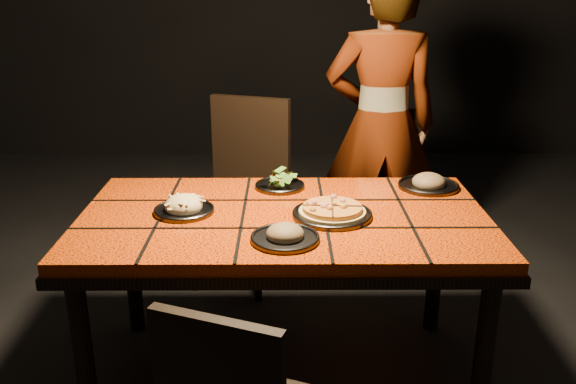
{
  "coord_description": "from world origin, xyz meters",
  "views": [
    {
      "loc": [
        0.0,
        -2.23,
        1.63
      ],
      "look_at": [
        0.02,
        0.06,
        0.82
      ],
      "focal_mm": 38.0,
      "sensor_mm": 36.0,
      "label": 1
    }
  ],
  "objects_px": {
    "chair_far_left": "(244,178)",
    "plate_pasta": "(184,208)",
    "diner": "(381,125)",
    "plate_pizza": "(332,212)",
    "chair_far_right": "(397,181)",
    "dining_table": "(284,232)"
  },
  "relations": [
    {
      "from": "diner",
      "to": "plate_pizza",
      "type": "relative_size",
      "value": 5.48
    },
    {
      "from": "chair_far_left",
      "to": "chair_far_right",
      "type": "height_order",
      "value": "chair_far_left"
    },
    {
      "from": "chair_far_left",
      "to": "plate_pizza",
      "type": "distance_m",
      "value": 1.1
    },
    {
      "from": "plate_pizza",
      "to": "plate_pasta",
      "type": "relative_size",
      "value": 1.31
    },
    {
      "from": "diner",
      "to": "plate_pasta",
      "type": "height_order",
      "value": "diner"
    },
    {
      "from": "dining_table",
      "to": "chair_far_right",
      "type": "height_order",
      "value": "chair_far_right"
    },
    {
      "from": "plate_pasta",
      "to": "chair_far_left",
      "type": "bearing_deg",
      "value": 79.76
    },
    {
      "from": "diner",
      "to": "chair_far_right",
      "type": "bearing_deg",
      "value": -171.78
    },
    {
      "from": "dining_table",
      "to": "plate_pizza",
      "type": "xyz_separation_m",
      "value": [
        0.19,
        -0.03,
        0.1
      ]
    },
    {
      "from": "chair_far_left",
      "to": "diner",
      "type": "distance_m",
      "value": 0.82
    },
    {
      "from": "chair_far_right",
      "to": "plate_pasta",
      "type": "height_order",
      "value": "chair_far_right"
    },
    {
      "from": "chair_far_right",
      "to": "plate_pasta",
      "type": "distance_m",
      "value": 1.51
    },
    {
      "from": "dining_table",
      "to": "plate_pizza",
      "type": "height_order",
      "value": "plate_pizza"
    },
    {
      "from": "chair_far_right",
      "to": "diner",
      "type": "height_order",
      "value": "diner"
    },
    {
      "from": "chair_far_right",
      "to": "plate_pasta",
      "type": "relative_size",
      "value": 3.84
    },
    {
      "from": "plate_pizza",
      "to": "plate_pasta",
      "type": "distance_m",
      "value": 0.58
    },
    {
      "from": "diner",
      "to": "plate_pizza",
      "type": "height_order",
      "value": "diner"
    },
    {
      "from": "chair_far_left",
      "to": "plate_pizza",
      "type": "height_order",
      "value": "chair_far_left"
    },
    {
      "from": "chair_far_right",
      "to": "plate_pizza",
      "type": "height_order",
      "value": "chair_far_right"
    },
    {
      "from": "chair_far_left",
      "to": "plate_pasta",
      "type": "bearing_deg",
      "value": -81.34
    },
    {
      "from": "chair_far_right",
      "to": "diner",
      "type": "distance_m",
      "value": 0.35
    },
    {
      "from": "dining_table",
      "to": "chair_far_right",
      "type": "bearing_deg",
      "value": 58.89
    }
  ]
}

